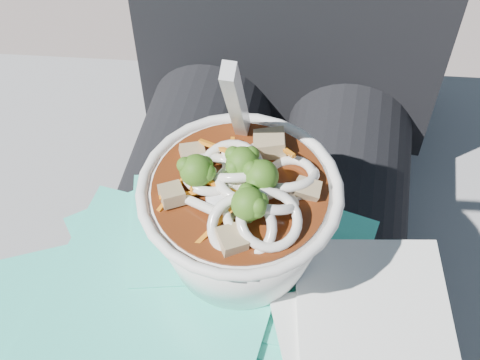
% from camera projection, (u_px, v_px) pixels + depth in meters
% --- Properties ---
extents(stone_ledge, '(1.05, 0.61, 0.45)m').
position_uv_depth(stone_ledge, '(262.00, 297.00, 0.99)').
color(stone_ledge, gray).
rests_on(stone_ledge, ground).
extents(lap, '(0.31, 0.48, 0.15)m').
position_uv_depth(lap, '(245.00, 285.00, 0.66)').
color(lap, black).
rests_on(lap, stone_ledge).
extents(person_body, '(0.34, 0.94, 0.99)m').
position_uv_depth(person_body, '(261.00, 196.00, 0.70)').
color(person_body, black).
rests_on(person_body, ground).
extents(plastic_bag, '(0.35, 0.30, 0.02)m').
position_uv_depth(plastic_bag, '(199.00, 277.00, 0.58)').
color(plastic_bag, '#33D6B8').
rests_on(plastic_bag, lap).
extents(napkins, '(0.16, 0.19, 0.01)m').
position_uv_depth(napkins, '(364.00, 329.00, 0.53)').
color(napkins, white).
rests_on(napkins, plastic_bag).
extents(udon_bowl, '(0.19, 0.19, 0.21)m').
position_uv_depth(udon_bowl, '(241.00, 212.00, 0.54)').
color(udon_bowl, white).
rests_on(udon_bowl, plastic_bag).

